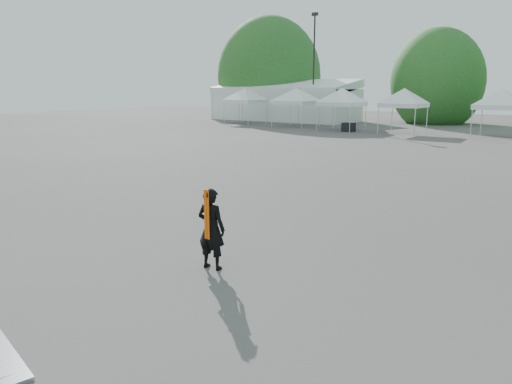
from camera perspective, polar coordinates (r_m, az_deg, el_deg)
The scene contains 12 objects.
ground at distance 11.87m, azimuth 0.39°, elevation -4.75°, with size 120.00×120.00×0.00m, color #474442.
marquee at distance 52.72m, azimuth 3.23°, elevation 10.32°, with size 15.00×6.25×4.23m.
light_pole_west at distance 49.82m, azimuth 6.63°, elevation 14.55°, with size 0.60×0.25×10.30m.
tree_far_w at distance 57.43m, azimuth 1.49°, elevation 13.03°, with size 4.80×4.80×7.30m.
tree_mid_w at distance 51.37m, azimuth 19.98°, elevation 11.79°, with size 4.16×4.16×6.33m.
tent_a at distance 48.05m, azimuth -1.27°, elevation 11.49°, with size 4.29×4.29×3.88m.
tent_b at distance 44.49m, azimuth 4.62°, elevation 11.42°, with size 4.61×4.61×3.88m.
tent_c at distance 40.94m, azimuth 9.84°, elevation 11.25°, with size 4.36×4.36×3.88m.
tent_d at distance 39.02m, azimuth 16.60°, elevation 10.91°, with size 4.14×4.14×3.88m.
tent_e at distance 37.74m, azimuth 26.33°, elevation 10.17°, with size 4.39×4.39×3.88m.
man at distance 9.46m, azimuth -5.14°, elevation -4.20°, with size 0.62×0.45×1.57m.
crate_west at distance 39.65m, azimuth 10.53°, elevation 7.28°, with size 0.89×0.70×0.70m, color black.
Camera 1 is at (6.63, -9.24, 3.40)m, focal length 35.00 mm.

